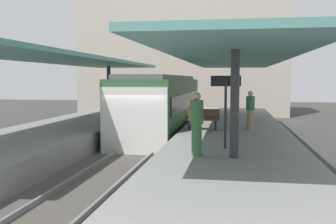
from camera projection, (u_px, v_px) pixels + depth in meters
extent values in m
plane|color=#383835|center=(140.00, 155.00, 16.04)|extent=(80.00, 80.00, 0.00)
cube|color=gray|center=(53.00, 141.00, 16.63)|extent=(4.40, 28.00, 1.00)
cube|color=gray|center=(234.00, 146.00, 15.38)|extent=(4.40, 28.00, 1.00)
cube|color=#4C4742|center=(140.00, 153.00, 16.03)|extent=(3.20, 28.00, 0.20)
cube|color=slate|center=(123.00, 148.00, 16.14)|extent=(0.08, 28.00, 0.14)
cube|color=slate|center=(157.00, 149.00, 15.90)|extent=(0.08, 28.00, 0.14)
cube|color=#2D5633|center=(162.00, 106.00, 20.99)|extent=(2.70, 12.16, 2.90)
cube|color=silver|center=(134.00, 121.00, 14.99)|extent=(2.65, 0.08, 2.60)
cube|color=black|center=(137.00, 100.00, 21.18)|extent=(0.04, 11.19, 0.76)
cube|color=black|center=(188.00, 100.00, 20.73)|extent=(0.04, 11.19, 0.76)
cube|color=#515156|center=(162.00, 77.00, 20.86)|extent=(2.16, 11.55, 0.20)
cylinder|color=#333335|center=(109.00, 90.00, 24.03)|extent=(0.24, 0.24, 2.92)
cube|color=slate|center=(65.00, 59.00, 17.71)|extent=(4.18, 21.00, 0.16)
cylinder|color=#333335|center=(235.00, 104.00, 10.40)|extent=(0.24, 0.24, 2.89)
cylinder|color=#333335|center=(234.00, 91.00, 22.78)|extent=(0.24, 0.24, 2.89)
cube|color=slate|center=(235.00, 59.00, 16.46)|extent=(4.18, 21.00, 0.16)
cube|color=black|center=(189.00, 125.00, 16.36)|extent=(0.08, 0.32, 0.40)
cube|color=black|center=(216.00, 125.00, 16.18)|extent=(0.08, 0.32, 0.40)
cube|color=#4C3823|center=(202.00, 120.00, 16.25)|extent=(1.40, 0.40, 0.06)
cube|color=#4C3823|center=(203.00, 114.00, 16.41)|extent=(1.40, 0.06, 0.40)
cylinder|color=#262628|center=(225.00, 113.00, 11.79)|extent=(0.08, 0.08, 2.20)
cube|color=black|center=(226.00, 81.00, 11.71)|extent=(0.90, 0.06, 0.32)
cylinder|color=#386B3D|center=(197.00, 140.00, 10.71)|extent=(0.28, 0.28, 0.90)
cylinder|color=#386B3D|center=(197.00, 112.00, 10.65)|extent=(0.36, 0.36, 0.63)
sphere|color=tan|center=(197.00, 96.00, 10.61)|extent=(0.22, 0.22, 0.22)
cylinder|color=#998460|center=(250.00, 119.00, 16.49)|extent=(0.28, 0.28, 0.83)
cylinder|color=#386B3D|center=(250.00, 103.00, 16.43)|extent=(0.36, 0.36, 0.56)
sphere|color=beige|center=(251.00, 94.00, 16.40)|extent=(0.22, 0.22, 0.22)
cylinder|color=#386B3D|center=(109.00, 107.00, 23.33)|extent=(0.28, 0.28, 0.88)
cylinder|color=maroon|center=(109.00, 95.00, 23.27)|extent=(0.36, 0.36, 0.60)
sphere|color=#936B4C|center=(109.00, 88.00, 23.23)|extent=(0.22, 0.22, 0.22)
cube|color=#A89E8E|center=(184.00, 53.00, 35.36)|extent=(18.00, 6.00, 11.00)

